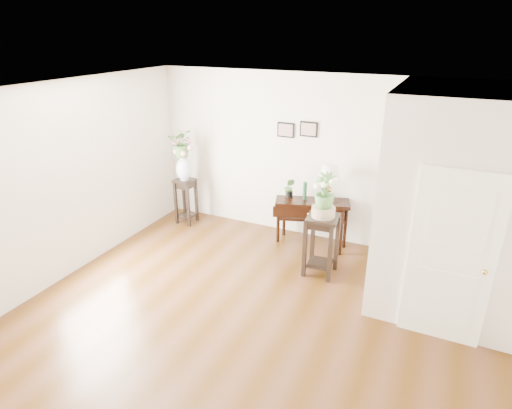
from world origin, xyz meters
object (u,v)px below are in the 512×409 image
Objects in this scene: table_lamp at (329,183)px; plant_stand_a at (186,201)px; console_table at (311,223)px; plant_stand_b at (321,245)px.

table_lamp is 0.77× the size of plant_stand_a.
console_table is at bearing 2.77° from plant_stand_a.
table_lamp reaches higher than plant_stand_a.
console_table is 2.42m from plant_stand_a.
table_lamp is at bearing -18.21° from console_table.
table_lamp is (0.26, 0.00, 0.75)m from console_table.
plant_stand_b is at bearing -79.13° from table_lamp.
table_lamp is at bearing 100.87° from plant_stand_b.
table_lamp is 1.08m from plant_stand_b.
plant_stand_b is at bearing -81.26° from console_table.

